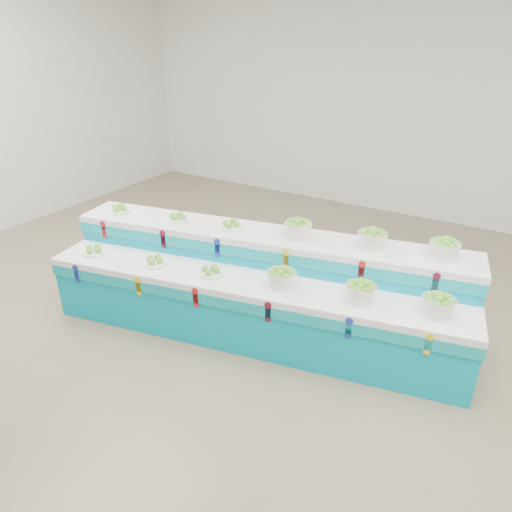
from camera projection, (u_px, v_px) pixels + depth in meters
name	position (u px, v px, depth m)	size (l,w,h in m)	color
ground	(225.00, 357.00, 4.69)	(10.00, 10.00, 0.00)	#73634B
back_wall	(395.00, 95.00, 7.65)	(10.00, 10.00, 0.00)	silver
display_stand	(256.00, 286.00, 4.96)	(4.40, 1.13, 1.02)	#049EBB
plate_lower_left	(94.00, 249.00, 5.19)	(0.26, 0.26, 0.10)	white
plate_lower_mid	(155.00, 260.00, 4.94)	(0.26, 0.26, 0.10)	white
plate_lower_right	(211.00, 270.00, 4.74)	(0.26, 0.26, 0.10)	white
basket_lower_left	(282.00, 278.00, 4.48)	(0.28, 0.28, 0.21)	silver
basket_lower_mid	(361.00, 291.00, 4.25)	(0.28, 0.28, 0.21)	silver
basket_lower_right	(438.00, 305.00, 4.04)	(0.28, 0.28, 0.21)	silver
plate_upper_left	(119.00, 208.00, 5.51)	(0.26, 0.26, 0.10)	white
plate_upper_mid	(178.00, 216.00, 5.27)	(0.26, 0.26, 0.10)	white
plate_upper_right	(231.00, 224.00, 5.07)	(0.26, 0.26, 0.10)	white
basket_upper_left	(298.00, 228.00, 4.81)	(0.28, 0.28, 0.21)	silver
basket_upper_mid	(372.00, 238.00, 4.58)	(0.28, 0.28, 0.21)	silver
basket_upper_right	(445.00, 248.00, 4.37)	(0.28, 0.28, 0.21)	silver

